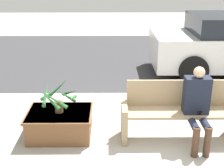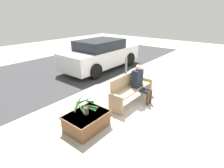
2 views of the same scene
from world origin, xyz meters
The scene contains 8 objects.
ground_plane centered at (0.00, 0.00, 0.00)m, with size 30.00×30.00×0.00m, color #ADA89E.
road_surface centered at (0.00, 5.45, 0.00)m, with size 20.00×6.00×0.01m, color #38383A.
bench centered at (0.17, 0.55, 0.46)m, with size 1.89×0.49×0.94m.
person_seated centered at (0.38, 0.35, 0.69)m, with size 0.39×0.64×1.26m.
planter_box centered at (-1.79, 0.61, 0.23)m, with size 1.06×0.81×0.43m.
potted_plant centered at (-1.79, 0.61, 0.69)m, with size 0.66×0.65×0.53m.
parked_car centered at (2.38, 3.86, 0.76)m, with size 4.49×1.98×1.52m.
bollard_post centered at (2.37, 2.24, 0.44)m, with size 0.12×0.12×0.84m.
Camera 2 is at (-4.33, -2.26, 2.80)m, focal length 28.00 mm.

